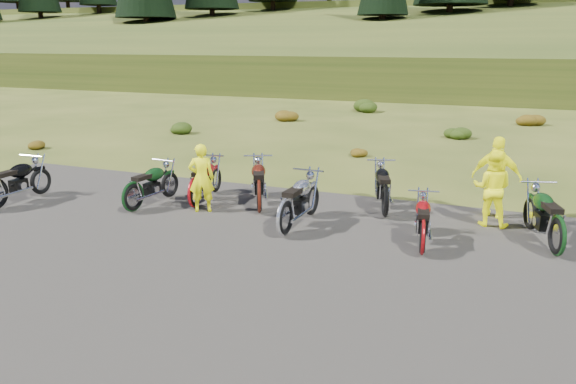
% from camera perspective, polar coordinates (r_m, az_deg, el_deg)
% --- Properties ---
extents(ground, '(300.00, 300.00, 0.00)m').
position_cam_1_polar(ground, '(11.76, -3.08, -4.79)').
color(ground, '#344216').
rests_on(ground, ground).
extents(gravel_pad, '(20.00, 12.00, 0.04)m').
position_cam_1_polar(gravel_pad, '(10.11, -7.93, -8.32)').
color(gravel_pad, black).
rests_on(gravel_pad, ground).
extents(hill_slope, '(300.00, 45.97, 9.37)m').
position_cam_1_polar(hill_slope, '(60.31, 17.80, 10.60)').
color(hill_slope, '#2E3F15').
rests_on(hill_slope, ground).
extents(hill_plateau, '(300.00, 90.00, 9.17)m').
position_cam_1_polar(hill_plateau, '(120.16, 20.25, 12.29)').
color(hill_plateau, '#2E3F15').
rests_on(hill_plateau, ground).
extents(shrub_0, '(0.77, 0.77, 0.45)m').
position_cam_1_polar(shrub_0, '(23.45, -23.99, 4.55)').
color(shrub_0, '#5C330B').
rests_on(shrub_0, ground).
extents(shrub_1, '(1.03, 1.03, 0.61)m').
position_cam_1_polar(shrub_1, '(25.66, -10.92, 6.56)').
color(shrub_1, '#1C370D').
rests_on(shrub_1, ground).
extents(shrub_2, '(1.30, 1.30, 0.77)m').
position_cam_1_polar(shrub_2, '(28.98, -0.30, 7.94)').
color(shrub_2, '#5C330B').
rests_on(shrub_2, ground).
extents(shrub_3, '(1.56, 1.56, 0.92)m').
position_cam_1_polar(shrub_3, '(33.08, 7.96, 8.83)').
color(shrub_3, '#1C370D').
rests_on(shrub_3, ground).
extents(shrub_4, '(0.77, 0.77, 0.45)m').
position_cam_1_polar(shrub_4, '(20.22, 6.98, 4.25)').
color(shrub_4, '#5C330B').
rests_on(shrub_4, ground).
extents(shrub_5, '(1.03, 1.03, 0.61)m').
position_cam_1_polar(shrub_5, '(24.87, 16.74, 5.93)').
color(shrub_5, '#1C370D').
rests_on(shrub_5, ground).
extents(shrub_6, '(1.30, 1.30, 0.77)m').
position_cam_1_polar(shrub_6, '(30.02, 23.33, 6.97)').
color(shrub_6, '#5C330B').
rests_on(shrub_6, ground).
extents(motorcycle_1, '(1.00, 2.20, 1.11)m').
position_cam_1_polar(motorcycle_1, '(14.04, -9.40, -1.64)').
color(motorcycle_1, maroon).
rests_on(motorcycle_1, ground).
extents(motorcycle_2, '(0.88, 2.12, 1.08)m').
position_cam_1_polar(motorcycle_2, '(14.01, -15.38, -2.02)').
color(motorcycle_2, black).
rests_on(motorcycle_2, ground).
extents(motorcycle_3, '(0.83, 2.30, 1.20)m').
position_cam_1_polar(motorcycle_3, '(11.87, -0.29, -4.57)').
color(motorcycle_3, silver).
rests_on(motorcycle_3, ground).
extents(motorcycle_4, '(1.65, 2.35, 1.18)m').
position_cam_1_polar(motorcycle_4, '(13.44, -2.93, -2.21)').
color(motorcycle_4, '#46140B').
rests_on(motorcycle_4, ground).
extents(motorcycle_5, '(1.38, 2.29, 1.14)m').
position_cam_1_polar(motorcycle_5, '(13.29, 9.77, -2.62)').
color(motorcycle_5, black).
rests_on(motorcycle_5, ground).
extents(motorcycle_6, '(0.97, 2.02, 1.02)m').
position_cam_1_polar(motorcycle_6, '(11.15, 13.41, -6.32)').
color(motorcycle_6, maroon).
rests_on(motorcycle_6, ground).
extents(motorcycle_7, '(1.38, 2.37, 1.18)m').
position_cam_1_polar(motorcycle_7, '(11.95, 25.43, -5.96)').
color(motorcycle_7, black).
rests_on(motorcycle_7, ground).
extents(person_middle, '(0.71, 0.62, 1.65)m').
position_cam_1_polar(person_middle, '(13.46, -8.78, 1.29)').
color(person_middle, '#FDFF0D').
rests_on(person_middle, ground).
extents(person_right_a, '(0.87, 0.70, 1.70)m').
position_cam_1_polar(person_right_a, '(13.07, 20.02, 0.25)').
color(person_right_a, '#FDFF0D').
rests_on(person_right_a, ground).
extents(person_right_b, '(1.16, 0.63, 1.89)m').
position_cam_1_polar(person_right_b, '(13.72, 20.41, 1.28)').
color(person_right_b, '#FDFF0D').
rests_on(person_right_b, ground).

